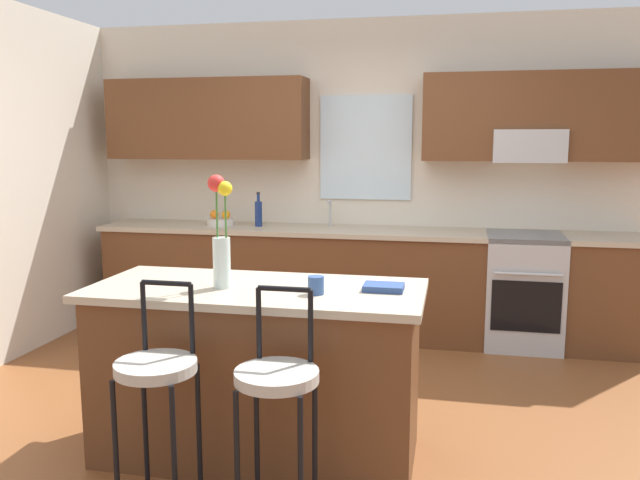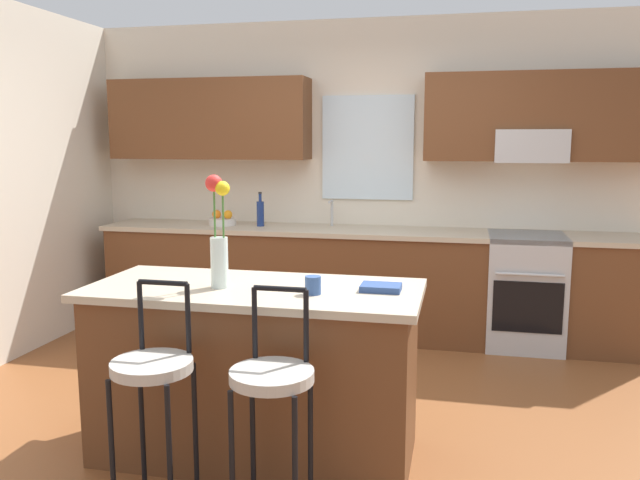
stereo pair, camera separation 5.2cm
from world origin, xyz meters
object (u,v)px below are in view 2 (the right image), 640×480
kitchen_island (256,371)px  bottle_olive_oil (260,213)px  flower_vase (219,237)px  fruit_bowl_oranges (222,220)px  oven_range (524,291)px  cookbook (381,288)px  bar_stool_middle (272,386)px  mug_ceramic (313,285)px  bar_stool_near (153,376)px

kitchen_island → bottle_olive_oil: 2.41m
flower_vase → fruit_bowl_oranges: bearing=110.8°
flower_vase → bottle_olive_oil: size_ratio=1.92×
oven_range → cookbook: 2.39m
kitchen_island → bottle_olive_oil: bearing=107.0°
bar_stool_middle → mug_ceramic: bearing=83.2°
cookbook → fruit_bowl_oranges: (-1.69, 2.19, 0.03)m
bar_stool_near → mug_ceramic: bar_stool_near is taller
bar_stool_middle → flower_vase: bearing=129.2°
flower_vase → bar_stool_near: bearing=-101.6°
mug_ceramic → fruit_bowl_oranges: fruit_bowl_oranges is taller
cookbook → bottle_olive_oil: 2.57m
oven_range → flower_vase: bearing=-127.1°
bottle_olive_oil → oven_range: bearing=-0.6°
bar_stool_middle → mug_ceramic: (0.06, 0.50, 0.33)m
bar_stool_near → bottle_olive_oil: bearing=98.2°
bar_stool_middle → mug_ceramic: 0.60m
flower_vase → cookbook: flower_vase is taller
fruit_bowl_oranges → cookbook: bearing=-52.3°
bar_stool_near → cookbook: bearing=35.0°
kitchen_island → oven_range: bearing=54.9°
kitchen_island → mug_ceramic: mug_ceramic is taller
oven_range → bottle_olive_oil: bottle_olive_oil is taller
cookbook → bar_stool_middle: bearing=-120.1°
kitchen_island → bar_stool_middle: size_ratio=1.65×
bottle_olive_oil → flower_vase: bearing=-77.3°
mug_ceramic → flower_vase: bearing=175.8°
oven_range → bar_stool_near: bar_stool_near is taller
bar_stool_middle → oven_range: bearing=65.5°
bar_stool_middle → fruit_bowl_oranges: bearing=114.9°
cookbook → fruit_bowl_oranges: size_ratio=0.83×
bar_stool_middle → mug_ceramic: size_ratio=11.58×
bar_stool_middle → bottle_olive_oil: 3.02m
bottle_olive_oil → kitchen_island: bearing=-73.0°
kitchen_island → cookbook: size_ratio=8.61×
bar_stool_middle → flower_vase: 0.88m
flower_vase → cookbook: bearing=7.7°
kitchen_island → bar_stool_near: (-0.27, -0.60, 0.17)m
flower_vase → cookbook: (0.82, 0.11, -0.25)m
flower_vase → fruit_bowl_oranges: 2.47m
kitchen_island → flower_vase: size_ratio=2.98×
bar_stool_middle → flower_vase: (-0.44, 0.54, 0.55)m
kitchen_island → bar_stool_near: bar_stool_near is taller
oven_range → fruit_bowl_oranges: fruit_bowl_oranges is taller
fruit_bowl_oranges → kitchen_island: bearing=-65.1°
bar_stool_middle → bottle_olive_oil: bottle_olive_oil is taller
oven_range → bottle_olive_oil: (-2.24, 0.02, 0.58)m
oven_range → fruit_bowl_oranges: (-2.59, 0.02, 0.50)m
fruit_bowl_oranges → bottle_olive_oil: 0.36m
oven_range → cookbook: bearing=-112.6°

